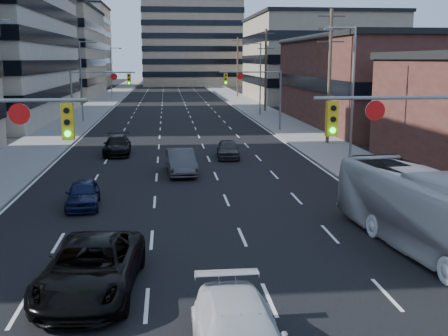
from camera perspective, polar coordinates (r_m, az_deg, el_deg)
road_surface at (r=139.51m, az=-5.43°, el=8.06°), size 18.00×300.00×0.02m
sidewalk_left at (r=139.88m, az=-10.20°, el=7.97°), size 5.00×300.00×0.15m
sidewalk_right at (r=140.07m, az=-0.68°, el=8.15°), size 5.00×300.00×0.15m
office_left_far at (r=111.70m, az=-18.01°, el=10.97°), size 20.00×30.00×16.00m
storefront_right_mid at (r=64.47m, az=17.27°, el=8.27°), size 20.00×30.00×9.00m
office_right_far at (r=100.77m, az=9.34°, el=10.84°), size 22.00×28.00×14.00m
bg_block_left at (r=151.76m, az=-16.40°, el=11.68°), size 24.00×24.00×20.00m
bg_block_right at (r=143.21m, az=7.65°, el=10.48°), size 22.00×22.00×12.00m
signal_near_right at (r=19.51m, az=20.29°, el=2.41°), size 6.59×0.33×6.00m
signal_far_left at (r=54.78m, az=-12.85°, el=7.88°), size 6.09×0.33×6.00m
signal_far_right at (r=55.10m, az=3.38°, el=8.15°), size 6.09×0.33×6.00m
utility_pole_block at (r=47.26m, az=10.66°, el=9.31°), size 2.20×0.28×11.00m
utility_pole_midblock at (r=76.50m, az=4.24°, el=10.03°), size 2.20×0.28×11.00m
utility_pole_distant at (r=106.17m, az=1.38°, el=10.32°), size 2.20×0.28×11.00m
streetlight_left_mid at (r=65.01m, az=-14.17°, el=8.93°), size 2.03×0.22×9.00m
streetlight_left_far at (r=99.77m, az=-11.31°, el=9.65°), size 2.03×0.22×9.00m
streetlight_right_near at (r=36.24m, az=12.71°, el=7.63°), size 2.03×0.22×9.00m
streetlight_right_far at (r=70.29m, az=3.58°, el=9.37°), size 2.03×0.22×9.00m
black_pickup at (r=17.66m, az=-13.35°, el=-9.85°), size 3.15×6.05×1.63m
transit_bus at (r=21.83m, az=20.29°, el=-4.31°), size 3.79×11.02×3.01m
sedan_blue at (r=27.83m, az=-14.14°, el=-2.55°), size 1.83×3.93×1.30m
sedan_grey_center at (r=34.77m, az=-4.40°, el=0.62°), size 1.96×4.78×1.54m
sedan_black_far at (r=42.62m, az=-10.80°, el=2.28°), size 2.09×4.86×1.40m
sedan_grey_right at (r=40.41m, az=0.40°, el=1.95°), size 1.78×3.95×1.32m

